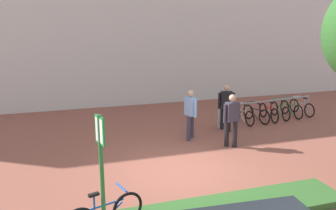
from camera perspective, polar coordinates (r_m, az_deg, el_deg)
ground_plane at (r=9.61m, az=2.30°, el=-10.59°), size 60.00×60.00×0.00m
parking_sign_post at (r=6.40m, az=-10.94°, el=-8.62°), size 0.13×0.35×2.35m
bike_rack_cluster at (r=14.94m, az=17.04°, el=-0.92°), size 3.73×1.92×0.83m
bollard_steel at (r=13.23m, az=8.55°, el=-1.84°), size 0.16×0.16×0.90m
person_casual_tan at (r=11.69m, az=3.72°, el=-1.06°), size 0.35×0.59×1.72m
person_suited_navy at (r=11.15m, az=10.42°, el=-1.99°), size 0.61×0.31×1.72m
person_suited_dark at (r=12.80m, az=9.55°, el=0.07°), size 0.60×0.50×1.72m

